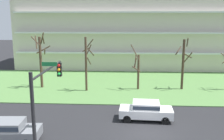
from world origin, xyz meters
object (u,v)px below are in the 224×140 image
object	(u,v)px
tree_far_left	(41,58)
tree_center	(138,70)
tree_left	(87,62)
tree_right	(183,63)
sedan_gray_near_left	(7,130)
sedan_white_center_left	(146,110)
traffic_signal_mast	(45,98)

from	to	relation	value
tree_far_left	tree_center	bearing A→B (deg)	-1.28
tree_left	tree_right	size ratio (longest dim) A/B	1.02
sedan_gray_near_left	sedan_white_center_left	bearing A→B (deg)	21.41
tree_left	traffic_signal_mast	distance (m)	15.54
tree_left	tree_right	world-z (taller)	tree_left
tree_center	sedan_white_center_left	size ratio (longest dim) A/B	1.21
tree_left	sedan_white_center_left	bearing A→B (deg)	-53.20
sedan_gray_near_left	tree_far_left	bearing A→B (deg)	95.50
tree_left	tree_far_left	bearing A→B (deg)	168.56
tree_left	traffic_signal_mast	world-z (taller)	tree_left
tree_center	tree_right	bearing A→B (deg)	3.83
traffic_signal_mast	sedan_gray_near_left	bearing A→B (deg)	143.63
sedan_gray_near_left	sedan_white_center_left	distance (m)	10.76
sedan_white_center_left	tree_left	bearing A→B (deg)	-50.27
tree_center	tree_right	world-z (taller)	tree_right
sedan_gray_near_left	sedan_white_center_left	xyz separation A→B (m)	(9.78, 4.50, 0.00)
tree_far_left	traffic_signal_mast	distance (m)	17.68
tree_far_left	tree_left	world-z (taller)	tree_far_left
tree_far_left	sedan_gray_near_left	xyz separation A→B (m)	(2.16, -13.98, -2.77)
tree_center	sedan_gray_near_left	distance (m)	16.74
tree_far_left	tree_right	xyz separation A→B (m)	(16.96, 0.10, -0.39)
tree_left	tree_right	bearing A→B (deg)	6.37
tree_center	traffic_signal_mast	bearing A→B (deg)	-109.43
sedan_white_center_left	tree_right	bearing A→B (deg)	-114.70
sedan_gray_near_left	traffic_signal_mast	world-z (taller)	traffic_signal_mast
sedan_gray_near_left	sedan_white_center_left	size ratio (longest dim) A/B	1.00
sedan_white_center_left	traffic_signal_mast	size ratio (longest dim) A/B	0.75
tree_right	sedan_gray_near_left	bearing A→B (deg)	-136.42
tree_right	sedan_gray_near_left	size ratio (longest dim) A/B	1.38
tree_right	sedan_gray_near_left	world-z (taller)	tree_right
tree_far_left	tree_right	distance (m)	16.96
tree_right	tree_center	bearing A→B (deg)	-176.17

